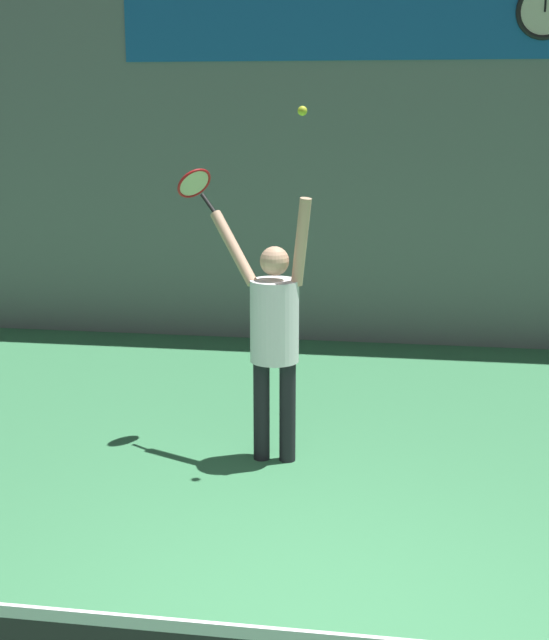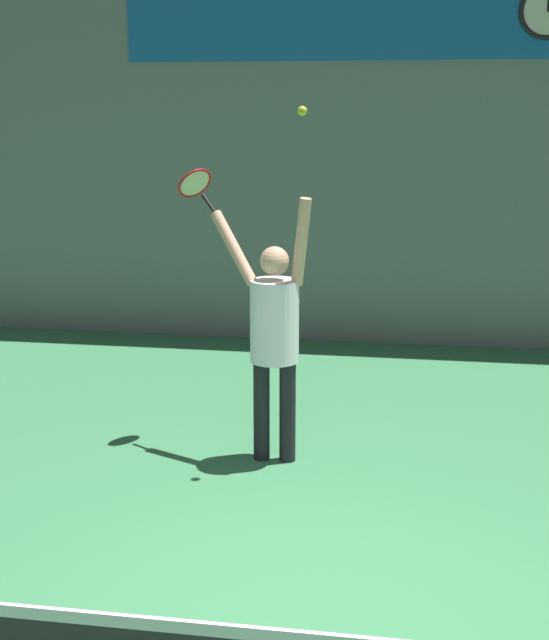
{
  "view_description": "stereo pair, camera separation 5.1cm",
  "coord_description": "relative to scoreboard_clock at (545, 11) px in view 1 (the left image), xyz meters",
  "views": [
    {
      "loc": [
        0.41,
        -4.19,
        2.77
      ],
      "look_at": [
        -0.62,
        2.46,
        1.16
      ],
      "focal_mm": 50.0,
      "sensor_mm": 36.0,
      "label": 1
    },
    {
      "loc": [
        0.46,
        -4.18,
        2.77
      ],
      "look_at": [
        -0.62,
        2.46,
        1.16
      ],
      "focal_mm": 50.0,
      "sensor_mm": 36.0,
      "label": 2
    }
  ],
  "objects": [
    {
      "name": "back_wall",
      "position": [
        -1.74,
        0.08,
        -1.28
      ],
      "size": [
        18.0,
        0.1,
        5.0
      ],
      "color": "slate",
      "rests_on": "ground_plane"
    },
    {
      "name": "sponsor_banner",
      "position": [
        -1.74,
        0.02,
        -0.0
      ],
      "size": [
        5.92,
        0.02,
        0.99
      ],
      "color": "#195B9E"
    },
    {
      "name": "scoreboard_clock",
      "position": [
        0.0,
        0.0,
        0.0
      ],
      "size": [
        0.61,
        0.06,
        0.61
      ],
      "color": "beige"
    },
    {
      "name": "tennis_player",
      "position": [
        -2.37,
        -3.76,
        -2.69
      ],
      "size": [
        0.88,
        0.53,
        2.12
      ],
      "color": "black",
      "rests_on": "ground_plane"
    },
    {
      "name": "tennis_racket",
      "position": [
        -3.09,
        -3.3,
        -1.63
      ],
      "size": [
        0.41,
        0.4,
        0.36
      ],
      "color": "black"
    },
    {
      "name": "tennis_ball",
      "position": [
        -2.14,
        -3.9,
        -1.04
      ],
      "size": [
        0.07,
        0.07,
        0.07
      ],
      "color": "#CCDB2D"
    }
  ]
}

